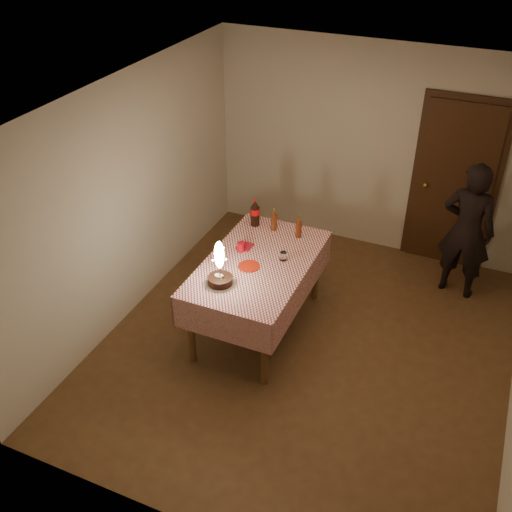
% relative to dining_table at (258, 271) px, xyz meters
% --- Properties ---
extents(ground, '(4.00, 4.50, 0.01)m').
position_rel_dining_table_xyz_m(ground, '(0.58, -0.08, -0.74)').
color(ground, brown).
rests_on(ground, ground).
extents(room_shell, '(4.04, 4.54, 2.62)m').
position_rel_dining_table_xyz_m(room_shell, '(0.62, -0.01, 0.92)').
color(room_shell, beige).
rests_on(room_shell, ground).
extents(dining_table, '(1.02, 1.72, 0.85)m').
position_rel_dining_table_xyz_m(dining_table, '(0.00, 0.00, 0.00)').
color(dining_table, brown).
rests_on(dining_table, ground).
extents(birthday_cake, '(0.30, 0.30, 0.47)m').
position_rel_dining_table_xyz_m(birthday_cake, '(-0.18, -0.49, 0.25)').
color(birthday_cake, white).
rests_on(birthday_cake, dining_table).
extents(red_plate, '(0.22, 0.22, 0.01)m').
position_rel_dining_table_xyz_m(red_plate, '(-0.05, -0.11, 0.12)').
color(red_plate, red).
rests_on(red_plate, dining_table).
extents(red_cup, '(0.08, 0.08, 0.10)m').
position_rel_dining_table_xyz_m(red_cup, '(-0.24, 0.11, 0.16)').
color(red_cup, red).
rests_on(red_cup, dining_table).
extents(clear_cup, '(0.07, 0.07, 0.09)m').
position_rel_dining_table_xyz_m(clear_cup, '(0.22, 0.14, 0.16)').
color(clear_cup, white).
rests_on(clear_cup, dining_table).
extents(napkin_stack, '(0.15, 0.15, 0.02)m').
position_rel_dining_table_xyz_m(napkin_stack, '(-0.24, 0.20, 0.12)').
color(napkin_stack, '#A71323').
rests_on(napkin_stack, dining_table).
extents(cola_bottle, '(0.10, 0.10, 0.32)m').
position_rel_dining_table_xyz_m(cola_bottle, '(-0.32, 0.66, 0.27)').
color(cola_bottle, black).
rests_on(cola_bottle, dining_table).
extents(amber_bottle_left, '(0.06, 0.06, 0.25)m').
position_rel_dining_table_xyz_m(amber_bottle_left, '(-0.09, 0.65, 0.23)').
color(amber_bottle_left, '#612910').
rests_on(amber_bottle_left, dining_table).
extents(amber_bottle_right, '(0.06, 0.06, 0.25)m').
position_rel_dining_table_xyz_m(amber_bottle_right, '(0.20, 0.62, 0.23)').
color(amber_bottle_right, '#612910').
rests_on(amber_bottle_right, dining_table).
extents(photographer, '(0.64, 0.49, 1.62)m').
position_rel_dining_table_xyz_m(photographer, '(1.85, 1.54, 0.08)').
color(photographer, black).
rests_on(photographer, ground).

